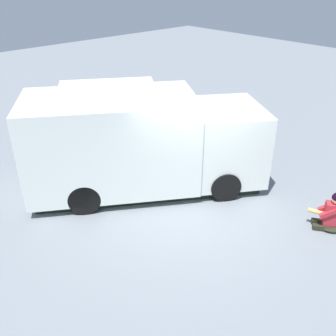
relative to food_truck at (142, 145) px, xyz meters
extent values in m
plane|color=slate|center=(-1.43, -0.38, -1.14)|extent=(40.00, 40.00, 0.00)
cube|color=white|center=(0.39, 0.60, 0.14)|extent=(3.83, 4.37, 2.17)
cube|color=white|center=(-1.13, -1.72, -0.06)|extent=(2.55, 2.46, 1.78)
cube|color=black|center=(-1.57, -2.41, 0.25)|extent=(1.39, 0.92, 0.68)
cube|color=black|center=(1.25, 0.04, 0.27)|extent=(1.18, 1.80, 0.76)
cube|color=white|center=(1.49, -0.12, 1.19)|extent=(1.77, 2.28, 0.03)
cube|color=black|center=(-0.07, -0.10, -1.05)|extent=(4.24, 5.31, 0.20)
cylinder|color=black|center=(-1.77, -1.04, -0.78)|extent=(0.58, 0.72, 0.72)
cylinder|color=black|center=(-0.24, -2.04, -0.78)|extent=(0.58, 0.72, 0.72)
cylinder|color=black|center=(0.00, 1.68, -0.78)|extent=(0.58, 0.72, 0.72)
cylinder|color=black|center=(1.53, 0.68, -0.78)|extent=(0.58, 0.72, 0.72)
ellipsoid|color=#292A1C|center=(-4.03, -1.83, -1.08)|extent=(0.68, 0.66, 0.12)
cube|color=#292A1C|center=(-3.81, -1.80, -1.08)|extent=(0.36, 0.30, 0.11)
cube|color=#292A1C|center=(-3.93, -1.64, -1.08)|extent=(0.36, 0.30, 0.11)
cube|color=#B42932|center=(-4.03, -1.83, -0.77)|extent=(0.44, 0.40, 0.51)
cube|color=#B42932|center=(-3.85, -1.85, -0.70)|extent=(0.33, 0.28, 0.27)
cube|color=#B42932|center=(-3.98, -1.66, -0.70)|extent=(0.33, 0.28, 0.27)
cylinder|color=tan|center=(-3.78, -1.65, -0.77)|extent=(0.41, 0.20, 0.09)
cube|color=orange|center=(-3.78, -1.65, -0.76)|extent=(0.34, 0.14, 0.02)
cylinder|color=#AE7057|center=(3.05, -3.87, -0.96)|extent=(0.46, 0.46, 0.37)
torus|color=#A9705C|center=(3.05, -3.87, -0.79)|extent=(0.48, 0.48, 0.04)
ellipsoid|color=#2F5E2D|center=(3.05, -3.87, -0.60)|extent=(0.46, 0.46, 0.39)
sphere|color=#CF1D45|center=(3.11, -4.04, -0.55)|extent=(0.08, 0.08, 0.08)
sphere|color=red|center=(3.06, -3.68, -0.55)|extent=(0.09, 0.09, 0.09)
sphere|color=red|center=(3.19, -3.81, -0.50)|extent=(0.07, 0.07, 0.07)
sphere|color=red|center=(3.09, -4.06, -0.58)|extent=(0.05, 0.05, 0.05)
sphere|color=red|center=(2.88, -3.96, -0.58)|extent=(0.09, 0.09, 0.09)
sphere|color=red|center=(3.13, -3.71, -0.52)|extent=(0.08, 0.08, 0.08)
cylinder|color=#465350|center=(1.40, -3.64, -0.68)|extent=(0.47, 0.47, 0.94)
ellipsoid|color=#41504F|center=(1.40, -3.64, -0.16)|extent=(0.47, 0.47, 0.10)
camera|label=1|loc=(-6.46, 5.09, 3.84)|focal=40.58mm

